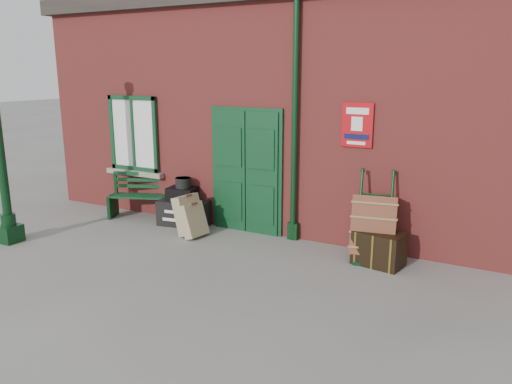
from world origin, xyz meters
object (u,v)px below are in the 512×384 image
Objects in this scene: porter_trolley at (374,227)px; dark_trunk at (379,248)px; bench at (148,195)px; houdini_trunk at (185,212)px.

porter_trolley reaches higher than dark_trunk.
bench reaches higher than dark_trunk.
dark_trunk is (0.14, -0.18, -0.27)m from porter_trolley.
porter_trolley is at bearing -11.38° from houdini_trunk.
houdini_trunk is 3.82m from dark_trunk.
dark_trunk is (4.76, -0.33, -0.21)m from bench.
porter_trolley is 0.35m from dark_trunk.
porter_trolley is (3.67, -0.10, 0.29)m from houdini_trunk.
porter_trolley is (4.62, -0.16, 0.06)m from bench.
dark_trunk is at bearing -13.97° from houdini_trunk.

